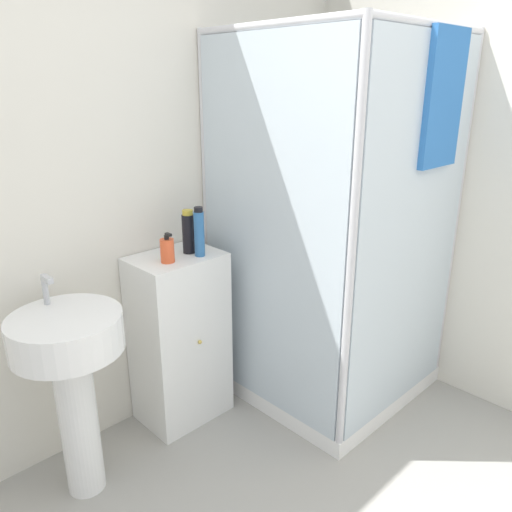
{
  "coord_description": "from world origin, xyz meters",
  "views": [
    {
      "loc": [
        -0.93,
        -0.41,
        1.7
      ],
      "look_at": [
        0.54,
        1.1,
        0.97
      ],
      "focal_mm": 35.0,
      "sensor_mm": 36.0,
      "label": 1
    }
  ],
  "objects_px": {
    "sink": "(71,367)",
    "shampoo_bottle_blue": "(199,232)",
    "soap_dispenser": "(167,250)",
    "shampoo_bottle_tall_black": "(188,232)"
  },
  "relations": [
    {
      "from": "soap_dispenser",
      "to": "shampoo_bottle_tall_black",
      "type": "xyz_separation_m",
      "value": [
        0.16,
        0.04,
        0.05
      ]
    },
    {
      "from": "soap_dispenser",
      "to": "shampoo_bottle_blue",
      "type": "height_order",
      "value": "shampoo_bottle_blue"
    },
    {
      "from": "sink",
      "to": "shampoo_bottle_tall_black",
      "type": "distance_m",
      "value": 0.82
    },
    {
      "from": "shampoo_bottle_blue",
      "to": "sink",
      "type": "bearing_deg",
      "value": -176.39
    },
    {
      "from": "soap_dispenser",
      "to": "shampoo_bottle_tall_black",
      "type": "bearing_deg",
      "value": 14.76
    },
    {
      "from": "sink",
      "to": "shampoo_bottle_tall_black",
      "type": "bearing_deg",
      "value": 9.69
    },
    {
      "from": "sink",
      "to": "soap_dispenser",
      "type": "relative_size",
      "value": 6.75
    },
    {
      "from": "sink",
      "to": "shampoo_bottle_tall_black",
      "type": "xyz_separation_m",
      "value": [
        0.7,
        0.12,
        0.4
      ]
    },
    {
      "from": "sink",
      "to": "shampoo_bottle_blue",
      "type": "distance_m",
      "value": 0.82
    },
    {
      "from": "sink",
      "to": "shampoo_bottle_blue",
      "type": "bearing_deg",
      "value": 3.61
    }
  ]
}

